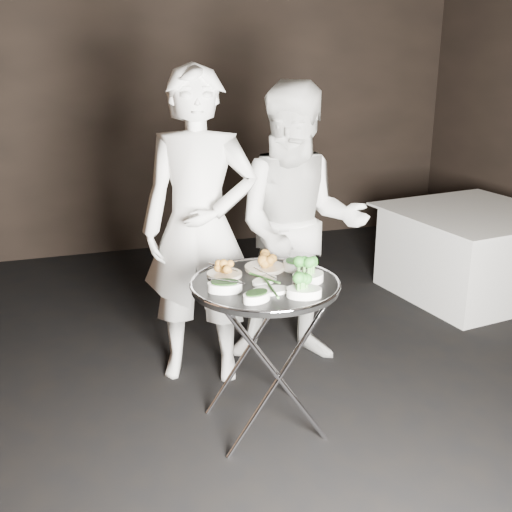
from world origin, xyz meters
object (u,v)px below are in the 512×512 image
object	(u,v)px
serving_tray	(265,285)
waiter_right	(299,227)
tray_stand	(265,350)
dining_table	(471,253)
waiter_left	(200,229)

from	to	relation	value
serving_tray	waiter_right	size ratio (longest dim) A/B	0.43
waiter_right	tray_stand	bearing A→B (deg)	-104.92
waiter_right	dining_table	bearing A→B (deg)	37.13
serving_tray	tray_stand	bearing A→B (deg)	20.56
serving_tray	waiter_right	bearing A→B (deg)	56.68
tray_stand	dining_table	distance (m)	2.65
waiter_left	tray_stand	bearing A→B (deg)	-55.90
serving_tray	dining_table	distance (m)	2.69
serving_tray	dining_table	world-z (taller)	serving_tray
tray_stand	waiter_right	bearing A→B (deg)	56.68
waiter_left	waiter_right	distance (m)	0.65
waiter_left	waiter_right	xyz separation A→B (m)	(0.65, 0.02, -0.05)
serving_tray	waiter_left	xyz separation A→B (m)	(-0.17, 0.71, 0.12)
waiter_right	dining_table	distance (m)	1.99
tray_stand	waiter_right	world-z (taller)	waiter_right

